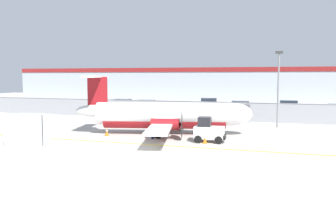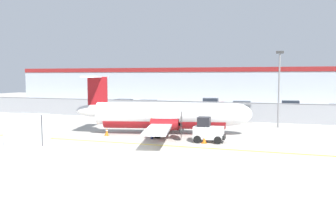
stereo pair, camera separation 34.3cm
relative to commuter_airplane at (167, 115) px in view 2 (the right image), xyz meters
name	(u,v)px [view 2 (the right image)]	position (x,y,z in m)	size (l,w,h in m)	color
ground_plane	(150,145)	(0.37, -5.00, -1.60)	(140.00, 140.00, 0.01)	#ADA89E
perimeter_fence	(202,110)	(0.37, 11.00, -0.49)	(98.00, 0.10, 2.10)	gray
parking_lot_strip	(222,111)	(0.37, 22.50, -1.54)	(98.00, 17.00, 0.12)	#38383A
background_building	(240,85)	(0.37, 40.99, 1.66)	(91.00, 8.10, 6.50)	#A8B2BC
commuter_airplane	(167,115)	(0.00, 0.00, 0.00)	(14.84, 15.92, 4.92)	white
baggage_tug	(208,131)	(4.11, -2.67, -0.75)	(2.41, 1.54, 1.88)	silver
ground_crew_worker	(152,127)	(-0.39, -2.58, -0.65)	(0.37, 0.55, 1.70)	#191E4C
cargo_container	(27,130)	(-7.76, -8.04, -0.50)	(2.48, 2.10, 2.20)	silver
traffic_cone_near_left	(204,139)	(3.96, -3.21, -1.29)	(0.36, 0.36, 0.64)	orange
traffic_cone_near_right	(107,132)	(-4.53, -2.28, -1.29)	(0.36, 0.36, 0.64)	orange
parked_car_0	(124,105)	(-12.64, 18.12, -0.71)	(4.29, 2.19, 1.58)	#B28C19
parked_car_1	(146,106)	(-8.95, 17.31, -0.71)	(4.26, 2.12, 1.58)	silver
parked_car_2	(210,103)	(-1.72, 24.36, -0.71)	(4.36, 2.35, 1.58)	red
parked_car_3	(243,107)	(3.75, 19.15, -0.71)	(4.35, 2.33, 1.58)	red
parked_car_4	(291,106)	(9.68, 22.47, -0.71)	(4.31, 2.23, 1.58)	black
apron_light_pole	(279,83)	(8.68, 7.43, 2.70)	(0.70, 0.30, 7.27)	slate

